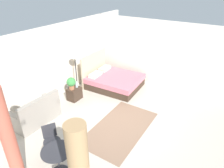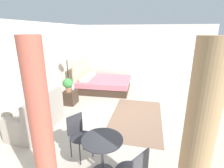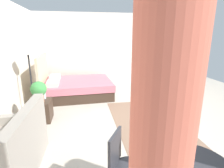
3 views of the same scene
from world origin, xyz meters
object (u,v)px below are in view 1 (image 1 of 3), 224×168
(floor_lamp, at_px, (75,58))
(balcony_table, at_px, (58,157))
(vase, at_px, (77,85))
(cafe_chair_near_couch, at_px, (51,137))
(nightstand, at_px, (74,94))
(bed, at_px, (113,80))
(potted_plant, at_px, (71,83))
(couch, at_px, (37,114))

(floor_lamp, height_order, balcony_table, floor_lamp)
(vase, bearing_deg, floor_lamp, 40.60)
(vase, xyz_separation_m, cafe_chair_near_couch, (-2.45, -1.28, -0.05))
(nightstand, bearing_deg, balcony_table, -144.47)
(bed, distance_m, balcony_table, 4.49)
(floor_lamp, bearing_deg, potted_plant, -154.37)
(nightstand, distance_m, floor_lamp, 1.32)
(bed, xyz_separation_m, potted_plant, (-1.74, 0.69, 0.45))
(nightstand, xyz_separation_m, potted_plant, (-0.10, 0.01, 0.50))
(bed, height_order, floor_lamp, floor_lamp)
(couch, bearing_deg, nightstand, -2.14)
(vase, bearing_deg, cafe_chair_near_couch, -152.32)
(cafe_chair_near_couch, bearing_deg, potted_plant, 30.81)
(balcony_table, bearing_deg, couch, 63.06)
(bed, bearing_deg, potted_plant, 158.35)
(floor_lamp, bearing_deg, couch, -173.72)
(nightstand, height_order, cafe_chair_near_couch, cafe_chair_near_couch)
(balcony_table, bearing_deg, nightstand, 35.53)
(couch, relative_size, vase, 6.75)
(potted_plant, bearing_deg, bed, -21.65)
(potted_plant, distance_m, floor_lamp, 0.96)
(potted_plant, xyz_separation_m, cafe_chair_near_couch, (-2.23, -1.33, -0.21))
(floor_lamp, distance_m, cafe_chair_near_couch, 3.39)
(potted_plant, bearing_deg, cafe_chair_near_couch, -149.19)
(potted_plant, relative_size, floor_lamp, 0.28)
(couch, bearing_deg, vase, -3.20)
(vase, bearing_deg, balcony_table, -146.18)
(potted_plant, xyz_separation_m, balcony_table, (-2.57, -1.92, -0.25))
(potted_plant, distance_m, balcony_table, 3.22)
(nightstand, relative_size, floor_lamp, 0.30)
(nightstand, bearing_deg, couch, 177.86)
(nightstand, xyz_separation_m, balcony_table, (-2.67, -1.91, 0.26))
(bed, bearing_deg, balcony_table, -164.12)
(bed, xyz_separation_m, nightstand, (-1.64, 0.68, -0.05))
(nightstand, bearing_deg, potted_plant, 176.03)
(potted_plant, bearing_deg, balcony_table, -143.33)
(nightstand, bearing_deg, cafe_chair_near_couch, -150.41)
(potted_plant, xyz_separation_m, vase, (0.22, -0.04, -0.16))
(bed, distance_m, cafe_chair_near_couch, 4.02)
(couch, bearing_deg, bed, -12.69)
(balcony_table, relative_size, cafe_chair_near_couch, 0.81)
(couch, distance_m, potted_plant, 1.63)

